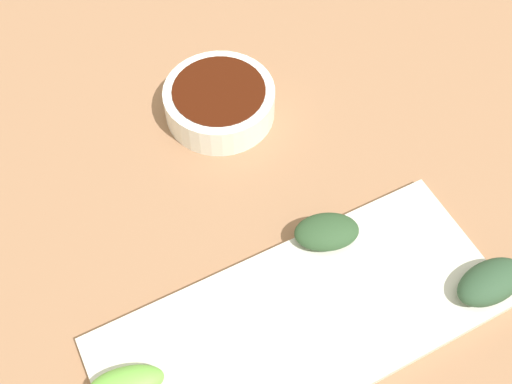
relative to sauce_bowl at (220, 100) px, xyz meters
name	(u,v)px	position (x,y,z in m)	size (l,w,h in m)	color
tabletop	(257,228)	(0.16, -0.03, -0.03)	(2.10, 2.10, 0.02)	#9A6E4D
sauce_bowl	(220,100)	(0.00, 0.00, 0.00)	(0.13, 0.13, 0.04)	white
serving_plate	(301,322)	(0.28, -0.05, -0.02)	(0.16, 0.40, 0.01)	silver
broccoli_leafy_1	(327,232)	(0.21, 0.02, 0.00)	(0.04, 0.07, 0.02)	#2E4D2C
broccoli_stalk_2	(126,384)	(0.26, -0.21, 0.00)	(0.03, 0.07, 0.02)	#6DB743
broccoli_leafy_3	(490,282)	(0.33, 0.13, 0.00)	(0.04, 0.07, 0.03)	#2E4C31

